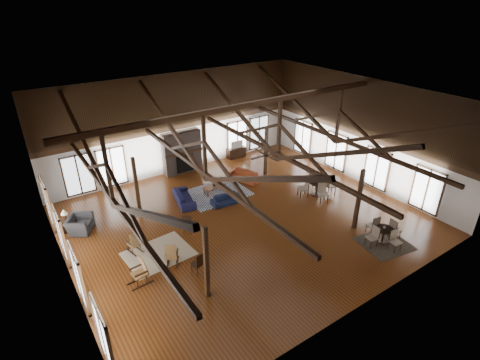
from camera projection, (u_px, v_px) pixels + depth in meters
floor at (244, 220)px, 18.46m from camera, size 16.00×16.00×0.00m
ceiling at (244, 100)px, 15.74m from camera, size 16.00×14.00×0.02m
wall_back at (178, 124)px, 22.28m from camera, size 16.00×0.02×6.00m
wall_front at (368, 240)px, 11.92m from camera, size 16.00×0.02×6.00m
wall_left at (56, 217)px, 13.12m from camera, size 0.02×14.00×6.00m
wall_right at (361, 132)px, 21.08m from camera, size 0.02×14.00×6.00m
roof_truss at (244, 143)px, 16.63m from camera, size 15.60×14.07×3.14m
post_grid at (244, 193)px, 17.77m from camera, size 8.16×7.16×3.05m
fireplace at (182, 152)px, 22.81m from camera, size 2.50×0.69×2.60m
ceiling_fan at (266, 154)px, 16.27m from camera, size 1.60×1.60×0.75m
sofa_navy_front at (227, 199)px, 19.75m from camera, size 1.71×0.81×0.48m
sofa_navy_left at (184, 197)px, 19.84m from camera, size 2.16×1.20×0.60m
sofa_orange at (244, 176)px, 22.18m from camera, size 2.10×1.36×0.57m
coffee_table at (214, 186)px, 20.72m from camera, size 1.32×0.86×0.47m
vase at (214, 185)px, 20.56m from camera, size 0.20×0.20×0.19m
armchair at (80, 224)px, 17.42m from camera, size 1.48×1.52×0.75m
side_table_lamp at (67, 222)px, 17.43m from camera, size 0.46×0.46×1.17m
rocking_chair_a at (135, 243)px, 15.97m from camera, size 0.58×0.86×1.01m
rocking_chair_b at (172, 255)px, 15.24m from camera, size 0.77×0.88×1.01m
rocking_chair_c at (141, 271)px, 14.27m from camera, size 0.93×0.55×1.15m
side_chair_a at (187, 223)px, 17.09m from camera, size 0.64×0.64×1.07m
side_chair_b at (199, 262)px, 14.69m from camera, size 0.51×0.51×0.99m
cafe_table_near at (384, 233)px, 16.64m from camera, size 1.87×1.87×0.96m
cafe_table_far at (317, 186)px, 20.44m from camera, size 2.17×2.17×1.12m
cup_near at (384, 227)px, 16.54m from camera, size 0.14×0.14×0.09m
cup_far at (317, 182)px, 20.24m from camera, size 0.16×0.16×0.10m
tv_console at (236, 152)px, 25.29m from camera, size 1.31×0.49×0.66m
television at (236, 144)px, 25.04m from camera, size 0.89×0.14×0.51m
rug_tan at (159, 254)px, 16.07m from camera, size 2.86×2.32×0.01m
rug_navy at (216, 193)px, 20.86m from camera, size 3.46×2.61×0.01m
rug_dark at (384, 244)px, 16.71m from camera, size 2.37×2.22×0.01m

